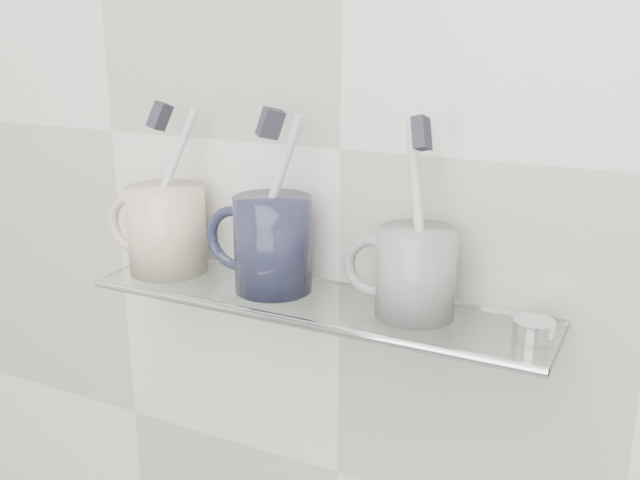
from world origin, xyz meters
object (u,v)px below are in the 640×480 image
Objects in this scene: shelf_glass at (314,302)px; mug_left at (167,229)px; mug_right at (416,273)px; mug_center at (273,244)px.

shelf_glass is 4.95× the size of mug_left.
shelf_glass is 5.64× the size of mug_right.
shelf_glass is 0.20m from mug_left.
shelf_glass is 4.82× the size of mug_center.
shelf_glass is at bearing 175.05° from mug_right.
shelf_glass is 0.12m from mug_right.
mug_right is at bearing -7.15° from mug_center.
mug_left is at bearing 178.53° from shelf_glass.
mug_center is at bearing 174.56° from shelf_glass.
mug_right is (0.30, 0.00, -0.01)m from mug_left.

